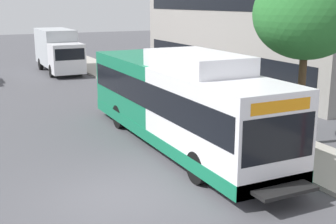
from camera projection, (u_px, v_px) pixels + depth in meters
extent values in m
plane|color=#4C4C51|center=(54.00, 128.00, 19.35)|extent=(120.00, 120.00, 0.00)
cube|color=#A8A399|center=(216.00, 119.00, 20.58)|extent=(3.00, 56.00, 0.14)
cube|color=white|center=(219.00, 119.00, 14.13)|extent=(2.54, 5.80, 2.73)
cube|color=#14724C|center=(146.00, 88.00, 19.19)|extent=(2.54, 5.80, 2.73)
cube|color=#14724C|center=(177.00, 131.00, 16.93)|extent=(2.57, 11.60, 0.44)
cube|color=black|center=(177.00, 92.00, 16.57)|extent=(2.58, 11.25, 0.96)
cube|color=black|center=(278.00, 139.00, 11.60)|extent=(2.34, 0.10, 1.24)
cube|color=orange|center=(281.00, 106.00, 11.38)|extent=(1.90, 0.08, 0.32)
cube|color=white|center=(197.00, 62.00, 15.00)|extent=(2.16, 4.06, 0.60)
cube|color=black|center=(285.00, 191.00, 11.57)|extent=(1.78, 0.60, 0.10)
cylinder|color=black|center=(198.00, 167.00, 13.33)|extent=(0.30, 1.00, 1.00)
cylinder|color=black|center=(259.00, 156.00, 14.29)|extent=(0.30, 1.00, 1.00)
cylinder|color=black|center=(119.00, 117.00, 19.24)|extent=(0.30, 1.00, 1.00)
cylinder|color=black|center=(167.00, 111.00, 20.21)|extent=(0.30, 1.00, 1.00)
cylinder|color=#4C3823|center=(301.00, 99.00, 16.67)|extent=(0.28, 0.28, 3.30)
ellipsoid|color=#286B2D|center=(307.00, 14.00, 15.93)|extent=(3.84, 3.84, 3.27)
cube|color=silver|center=(67.00, 59.00, 32.00)|extent=(2.30, 2.00, 2.10)
cube|color=#B2B7BC|center=(56.00, 47.00, 34.91)|extent=(2.30, 5.00, 2.70)
cube|color=black|center=(70.00, 54.00, 31.05)|extent=(2.07, 0.08, 0.80)
cylinder|color=black|center=(52.00, 71.00, 32.15)|extent=(0.26, 0.92, 0.92)
cylinder|color=black|center=(80.00, 69.00, 33.03)|extent=(0.26, 0.92, 0.92)
cylinder|color=black|center=(41.00, 64.00, 35.76)|extent=(0.26, 0.92, 0.92)
cylinder|color=black|center=(66.00, 63.00, 36.64)|extent=(0.26, 0.92, 0.92)
cube|color=black|center=(287.00, 53.00, 31.52)|extent=(12.28, 18.45, 1.10)
cube|color=black|center=(290.00, 2.00, 30.67)|extent=(12.28, 18.45, 1.10)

